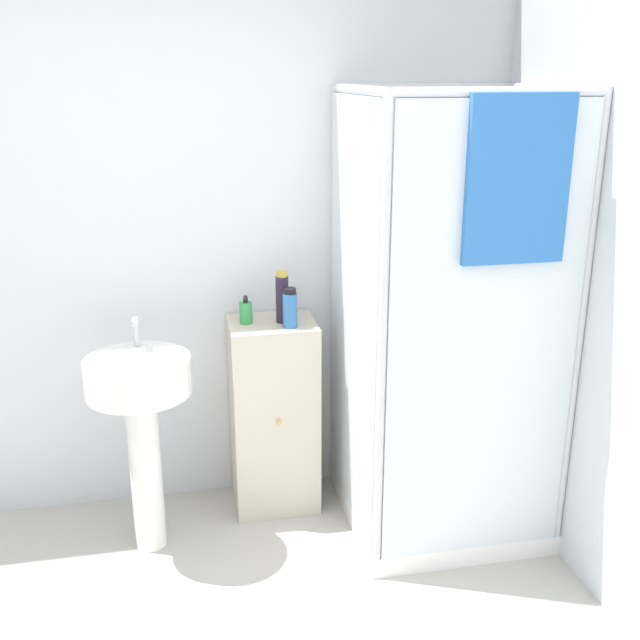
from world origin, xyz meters
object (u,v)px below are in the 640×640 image
soap_dispenser (246,312)px  shampoo_bottle_blue (290,309)px  shampoo_bottle_tall_black (282,298)px  sink (141,407)px

soap_dispenser → shampoo_bottle_blue: size_ratio=0.73×
soap_dispenser → shampoo_bottle_tall_black: bearing=-5.9°
shampoo_bottle_blue → shampoo_bottle_tall_black: bearing=106.2°
soap_dispenser → shampoo_bottle_tall_black: size_ratio=0.55×
sink → shampoo_bottle_tall_black: 0.76m
shampoo_bottle_blue → sink: bearing=-166.9°
soap_dispenser → shampoo_bottle_blue: (0.18, -0.09, 0.03)m
sink → soap_dispenser: size_ratio=7.82×
soap_dispenser → sink: bearing=-152.5°
sink → shampoo_bottle_blue: 0.75m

